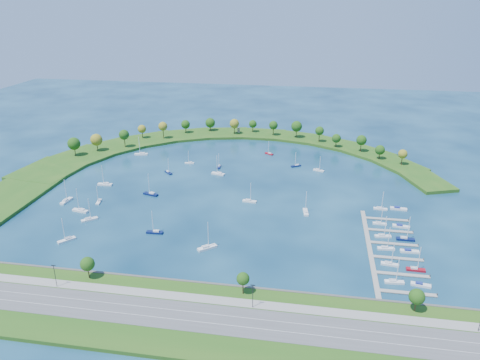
% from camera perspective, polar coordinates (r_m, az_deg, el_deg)
% --- Properties ---
extents(ground, '(700.00, 700.00, 0.00)m').
position_cam_1_polar(ground, '(283.12, -1.17, -1.06)').
color(ground, '#07243D').
rests_on(ground, ground).
extents(south_shoreline, '(420.00, 43.10, 11.60)m').
position_cam_1_polar(south_shoreline, '(179.36, -8.71, -16.13)').
color(south_shoreline, '#215216').
rests_on(south_shoreline, ground).
extents(breakwater, '(286.74, 247.64, 2.00)m').
position_cam_1_polar(breakwater, '(337.50, -7.39, 2.82)').
color(breakwater, '#215216').
rests_on(breakwater, ground).
extents(breakwater_trees, '(240.34, 91.14, 14.01)m').
position_cam_1_polar(breakwater_trees, '(362.77, -2.25, 5.94)').
color(breakwater_trees, '#382314').
rests_on(breakwater_trees, breakwater).
extents(harbor_tower, '(2.60, 2.60, 4.26)m').
position_cam_1_polar(harbor_tower, '(393.32, -0.19, 6.27)').
color(harbor_tower, gray).
rests_on(harbor_tower, breakwater).
extents(dock_system, '(24.28, 82.00, 1.60)m').
position_cam_1_polar(dock_system, '(227.02, 17.69, -8.31)').
color(dock_system, gray).
rests_on(dock_system, ground).
extents(moored_boat_0, '(9.67, 4.38, 13.74)m').
position_cam_1_polar(moored_boat_0, '(267.82, -19.27, -3.56)').
color(moored_boat_0, white).
rests_on(moored_boat_0, ground).
extents(moored_boat_1, '(3.44, 7.38, 10.47)m').
position_cam_1_polar(moored_boat_1, '(276.18, -17.20, -2.53)').
color(moored_boat_1, white).
rests_on(moored_boat_1, ground).
extents(moored_boat_2, '(9.49, 4.98, 13.43)m').
position_cam_1_polar(moored_boat_2, '(304.86, -2.73, 0.84)').
color(moored_boat_2, white).
rests_on(moored_boat_2, ground).
extents(moored_boat_3, '(7.32, 8.14, 12.61)m').
position_cam_1_polar(moored_boat_3, '(239.36, -20.79, -6.94)').
color(moored_boat_3, white).
rests_on(moored_boat_3, ground).
extents(moored_boat_4, '(3.58, 9.63, 13.84)m').
position_cam_1_polar(moored_boat_4, '(282.95, -20.84, -2.40)').
color(moored_boat_4, white).
rests_on(moored_boat_4, ground).
extents(moored_boat_5, '(8.95, 8.08, 13.89)m').
position_cam_1_polar(moored_boat_5, '(218.10, -4.14, -8.35)').
color(moored_boat_5, white).
rests_on(moored_boat_5, ground).
extents(moored_boat_6, '(9.30, 2.80, 13.59)m').
position_cam_1_polar(moored_boat_6, '(299.72, -16.47, -0.47)').
color(moored_boat_6, white).
rests_on(moored_boat_6, ground).
extents(moored_boat_7, '(3.54, 8.90, 12.73)m').
position_cam_1_polar(moored_boat_7, '(253.91, 8.19, -3.91)').
color(moored_boat_7, white).
rests_on(moored_boat_7, ground).
extents(moored_boat_8, '(7.91, 7.46, 12.49)m').
position_cam_1_polar(moored_boat_8, '(256.23, -18.27, -4.62)').
color(moored_boat_8, white).
rests_on(moored_boat_8, ground).
extents(moored_boat_9, '(6.80, 6.71, 10.97)m').
position_cam_1_polar(moored_boat_9, '(310.65, -8.92, 0.99)').
color(moored_boat_9, '#0A1544').
rests_on(moored_boat_9, ground).
extents(moored_boat_10, '(9.65, 4.98, 13.66)m').
position_cam_1_polar(moored_boat_10, '(278.61, -11.06, -1.67)').
color(moored_boat_10, '#0A1544').
rests_on(moored_boat_10, ground).
extents(moored_boat_11, '(2.29, 7.14, 10.37)m').
position_cam_1_polar(moored_boat_11, '(317.51, -2.63, 1.71)').
color(moored_boat_11, '#0A1544').
rests_on(moored_boat_11, ground).
extents(moored_boat_12, '(8.46, 2.72, 12.29)m').
position_cam_1_polar(moored_boat_12, '(234.83, -10.57, -6.35)').
color(moored_boat_12, '#0A1544').
rests_on(moored_boat_12, ground).
extents(moored_boat_13, '(7.71, 4.57, 10.96)m').
position_cam_1_polar(moored_boat_13, '(315.35, 9.77, 1.26)').
color(moored_boat_13, white).
rests_on(moored_boat_13, ground).
extents(moored_boat_14, '(6.69, 2.67, 9.56)m').
position_cam_1_polar(moored_boat_14, '(326.60, -6.31, 2.18)').
color(moored_boat_14, white).
rests_on(moored_boat_14, ground).
extents(moored_boat_15, '(9.98, 4.62, 14.16)m').
position_cam_1_polar(moored_boat_15, '(350.40, -12.21, 3.22)').
color(moored_boat_15, white).
rests_on(moored_boat_15, ground).
extents(moored_boat_16, '(6.99, 5.55, 10.39)m').
position_cam_1_polar(moored_boat_16, '(344.69, 3.65, 3.35)').
color(moored_boat_16, maroon).
rests_on(moored_boat_16, ground).
extents(moored_boat_17, '(8.30, 3.10, 11.92)m').
position_cam_1_polar(moored_boat_17, '(264.47, 1.18, -2.58)').
color(moored_boat_17, white).
rests_on(moored_boat_17, ground).
extents(moored_boat_18, '(7.24, 5.60, 10.70)m').
position_cam_1_polar(moored_boat_18, '(321.49, 7.00, 1.83)').
color(moored_boat_18, '#0A1544').
rests_on(moored_boat_18, ground).
extents(docked_boat_0, '(8.11, 2.87, 11.70)m').
position_cam_1_polar(docked_boat_0, '(204.62, 18.67, -11.86)').
color(docked_boat_0, white).
rests_on(docked_boat_0, ground).
extents(docked_boat_1, '(8.20, 3.42, 1.62)m').
position_cam_1_polar(docked_boat_1, '(206.68, 21.59, -12.04)').
color(docked_boat_1, white).
rests_on(docked_boat_1, ground).
extents(docked_boat_2, '(7.96, 3.13, 11.38)m').
position_cam_1_polar(docked_boat_2, '(216.09, 18.17, -9.85)').
color(docked_boat_2, white).
rests_on(docked_boat_2, ground).
extents(docked_boat_3, '(8.05, 2.43, 11.76)m').
position_cam_1_polar(docked_boat_3, '(215.94, 21.05, -10.29)').
color(docked_boat_3, maroon).
rests_on(docked_boat_3, ground).
extents(docked_boat_4, '(8.07, 2.94, 11.61)m').
position_cam_1_polar(docked_boat_4, '(227.77, 17.73, -8.05)').
color(docked_boat_4, white).
rests_on(docked_boat_4, ground).
extents(docked_boat_5, '(8.60, 2.61, 1.74)m').
position_cam_1_polar(docked_boat_5, '(229.01, 20.35, -8.32)').
color(docked_boat_5, white).
rests_on(docked_boat_5, ground).
extents(docked_boat_6, '(8.19, 3.36, 11.68)m').
position_cam_1_polar(docked_boat_6, '(238.13, 17.38, -6.63)').
color(docked_boat_6, white).
rests_on(docked_boat_6, ground).
extents(docked_boat_7, '(8.71, 2.55, 12.75)m').
position_cam_1_polar(docked_boat_7, '(238.88, 19.91, -6.87)').
color(docked_boat_7, '#0A1544').
rests_on(docked_boat_7, ground).
extents(docked_boat_8, '(7.16, 2.21, 10.44)m').
position_cam_1_polar(docked_boat_8, '(250.27, 17.02, -5.14)').
color(docked_boat_8, white).
rests_on(docked_boat_8, ground).
extents(docked_boat_9, '(8.79, 3.55, 1.74)m').
position_cam_1_polar(docked_boat_9, '(250.77, 19.41, -5.45)').
color(docked_boat_9, white).
rests_on(docked_boat_9, ground).
extents(docked_boat_10, '(7.57, 2.53, 10.97)m').
position_cam_1_polar(docked_boat_10, '(267.08, 17.09, -3.37)').
color(docked_boat_10, white).
rests_on(docked_boat_10, ground).
extents(docked_boat_11, '(9.20, 3.36, 1.84)m').
position_cam_1_polar(docked_boat_11, '(270.18, 19.14, -3.38)').
color(docked_boat_11, white).
rests_on(docked_boat_11, ground).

